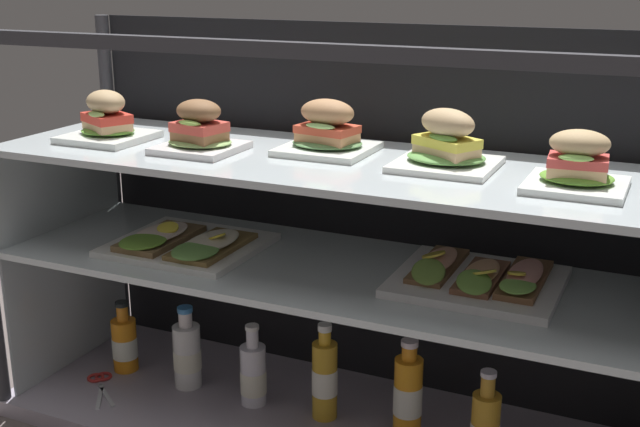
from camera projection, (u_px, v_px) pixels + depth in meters
The scene contains 20 objects.
case_base_deck at pixel (320, 426), 1.93m from camera, with size 1.54×0.51×0.04m, color #A399AA.
case_frame at pixel (345, 210), 1.91m from camera, with size 1.54×0.51×0.94m.
riser_lower_tier at pixel (320, 348), 1.87m from camera, with size 1.47×0.44×0.37m.
shelf_lower_glass at pixel (320, 270), 1.81m from camera, with size 1.49×0.46×0.02m, color silver.
riser_upper_tier at pixel (320, 217), 1.78m from camera, with size 1.47×0.44×0.23m.
shelf_upper_glass at pixel (320, 162), 1.74m from camera, with size 1.49×0.46×0.02m, color silver.
plated_roll_sandwich_center at pixel (107, 122), 1.90m from camera, with size 0.19×0.19×0.12m.
plated_roll_sandwich_right_of_center at pixel (199, 132), 1.79m from camera, with size 0.17×0.17×0.12m.
plated_roll_sandwich_far_right at pixel (327, 133), 1.78m from camera, with size 0.19×0.19×0.12m.
plated_roll_sandwich_near_left_corner at pixel (447, 147), 1.65m from camera, with size 0.20×0.20×0.12m.
plated_roll_sandwich_near_right_corner at pixel (578, 167), 1.49m from camera, with size 0.18×0.18×0.11m.
open_sandwich_tray_center at pixel (185, 243), 1.91m from camera, with size 0.34×0.31×0.05m.
open_sandwich_tray_near_right_corner at pixel (479, 278), 1.69m from camera, with size 0.34×0.30×0.06m.
juice_bottle_back_left at pixel (125, 343), 2.14m from camera, with size 0.07×0.07×0.19m.
juice_bottle_back_center at pixel (187, 354), 2.05m from camera, with size 0.07×0.07×0.22m.
juice_bottle_front_middle at pixel (253, 375), 1.97m from camera, with size 0.06×0.06×0.21m.
juice_bottle_tucked_behind at pixel (325, 378), 1.90m from camera, with size 0.06×0.06×0.24m.
juice_bottle_near_post at pixel (408, 395), 1.84m from camera, with size 0.07×0.07×0.23m.
juice_bottle_front_right_end at pixel (485, 426), 1.74m from camera, with size 0.06×0.06×0.21m.
kitchen_scissors at pixel (100, 382), 2.09m from camera, with size 0.16×0.17×0.01m.
Camera 1 is at (0.71, -1.54, 1.06)m, focal length 45.67 mm.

